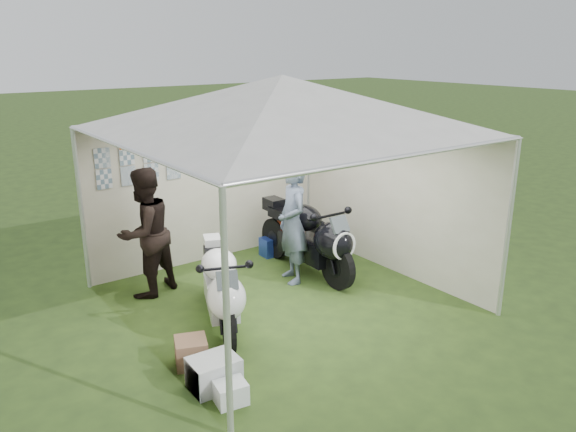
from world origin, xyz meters
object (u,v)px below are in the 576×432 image
Objects in this scene: crate_0 at (214,373)px; person_dark_jacket at (145,233)px; paddock_stand at (273,246)px; equipment_box at (313,240)px; motorcycle_white at (221,286)px; crate_2 at (231,393)px; canopy_tent at (281,110)px; person_blue_jacket at (293,223)px; crate_1 at (191,352)px; motorcycle_black at (310,236)px.

person_dark_jacket is at bearing 81.86° from crate_0.
equipment_box is at bearing -34.43° from paddock_stand.
motorcycle_white is 1.64m from crate_2.
canopy_tent is 3.01× the size of motorcycle_white.
equipment_box is 1.70× the size of crate_2.
motorcycle_white is 1.54m from person_dark_jacket.
crate_2 is at bearing -31.95° from person_blue_jacket.
crate_0 is at bearing -101.10° from motorcycle_white.
motorcycle_black is at bearing 25.33° from crate_1.
person_blue_jacket is at bearing 37.21° from crate_0.
person_dark_jacket reaches higher than crate_0.
paddock_stand is 0.23× the size of person_blue_jacket.
crate_0 is at bearing 90.00° from crate_2.
motorcycle_white is at bearing 82.06° from person_dark_jacket.
motorcycle_black reaches higher than crate_2.
person_dark_jacket reaches higher than crate_1.
equipment_box reaches higher than crate_2.
person_dark_jacket is 2.07m from person_blue_jacket.
motorcycle_black is (0.87, 0.47, -1.97)m from canopy_tent.
motorcycle_white is 0.98m from crate_1.
crate_1 is (-2.61, -1.24, -0.45)m from motorcycle_black.
canopy_tent is at bearing 116.53° from person_dark_jacket.
crate_2 is at bearing -137.35° from canopy_tent.
canopy_tent reaches higher than crate_1.
crate_1 is at bearing 89.60° from crate_0.
crate_0 is (-2.63, -2.75, 0.01)m from paddock_stand.
person_dark_jacket is 3.52× the size of equipment_box.
crate_1 is at bearing -139.61° from paddock_stand.
equipment_box is (0.54, -0.37, 0.10)m from paddock_stand.
motorcycle_white is at bearing 56.61° from crate_0.
motorcycle_black is 2.93m from crate_1.
person_dark_jacket is 5.99× the size of crate_2.
canopy_tent is 3.15× the size of person_dark_jacket.
person_blue_jacket is at bearing 40.53° from canopy_tent.
motorcycle_white is 1.72m from person_blue_jacket.
motorcycle_white is at bearing 38.51° from crate_1.
crate_0 is (-0.36, -2.53, -0.74)m from person_dark_jacket.
canopy_tent is 2.29m from motorcycle_white.
crate_1 is at bearing -46.09° from person_blue_jacket.
person_blue_jacket is 3.15m from crate_2.
canopy_tent is 3.18× the size of person_blue_jacket.
paddock_stand is (1.92, 1.68, -0.39)m from motorcycle_white.
motorcycle_black is 6.53× the size of crate_1.
person_blue_jacket is 1.29m from equipment_box.
person_blue_jacket is 5.93× the size of crate_2.
person_dark_jacket is at bearing -97.30° from person_blue_jacket.
person_dark_jacket is at bearing 161.98° from motorcycle_black.
person_blue_jacket is (-0.37, -1.03, 0.73)m from paddock_stand.
canopy_tent is at bearing 36.17° from crate_0.
person_dark_jacket is at bearing 176.93° from equipment_box.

